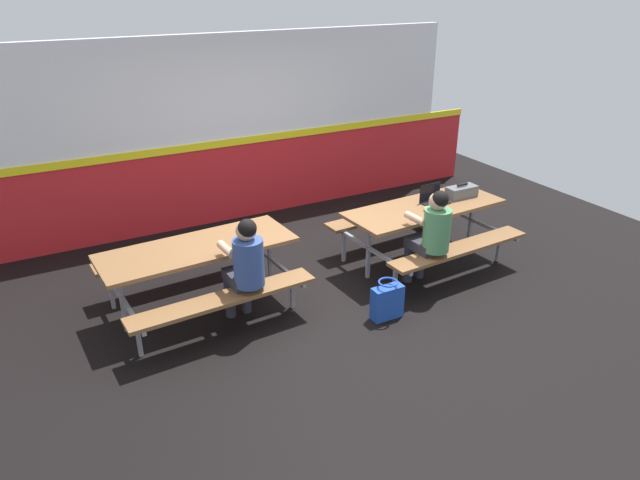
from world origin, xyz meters
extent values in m
cube|color=black|center=(0.00, 0.00, -0.01)|extent=(10.00, 10.00, 0.02)
cube|color=red|center=(0.00, 2.57, 0.55)|extent=(8.00, 0.12, 1.10)
cube|color=yellow|center=(0.00, 2.51, 1.15)|extent=(8.00, 0.03, 0.10)
cube|color=silver|center=(0.00, 2.57, 1.90)|extent=(6.72, 0.12, 1.40)
cube|color=brown|center=(-1.38, 0.30, 0.72)|extent=(2.05, 0.86, 0.04)
cube|color=brown|center=(-1.35, -0.34, 0.43)|extent=(1.92, 0.39, 0.04)
cube|color=brown|center=(-1.42, 0.93, 0.43)|extent=(1.92, 0.39, 0.04)
cube|color=gray|center=(-2.20, 0.25, 0.35)|extent=(0.04, 0.04, 0.70)
cube|color=gray|center=(-2.20, 0.25, 0.39)|extent=(0.13, 1.55, 0.04)
cube|color=gray|center=(-2.18, -0.26, 0.21)|extent=(0.04, 0.04, 0.41)
cube|color=gray|center=(-2.23, 0.76, 0.21)|extent=(0.04, 0.04, 0.41)
cube|color=gray|center=(-0.56, 0.34, 0.35)|extent=(0.04, 0.04, 0.70)
cube|color=gray|center=(-0.56, 0.34, 0.39)|extent=(0.13, 1.55, 0.04)
cube|color=gray|center=(-0.53, -0.16, 0.21)|extent=(0.04, 0.04, 0.41)
cube|color=gray|center=(-0.59, 0.85, 0.21)|extent=(0.04, 0.04, 0.41)
cube|color=brown|center=(1.38, 0.08, 0.72)|extent=(2.05, 0.86, 0.04)
cube|color=brown|center=(1.42, -0.56, 0.43)|extent=(1.92, 0.39, 0.04)
cube|color=brown|center=(1.35, 0.71, 0.43)|extent=(1.92, 0.39, 0.04)
cube|color=gray|center=(0.56, 0.03, 0.35)|extent=(0.04, 0.04, 0.70)
cube|color=gray|center=(0.56, 0.03, 0.39)|extent=(0.13, 1.55, 0.04)
cube|color=gray|center=(0.59, -0.48, 0.21)|extent=(0.04, 0.04, 0.41)
cube|color=gray|center=(0.53, 0.54, 0.21)|extent=(0.04, 0.04, 0.41)
cube|color=gray|center=(2.20, 0.12, 0.35)|extent=(0.04, 0.04, 0.70)
cube|color=gray|center=(2.20, 0.12, 0.39)|extent=(0.13, 1.55, 0.04)
cube|color=gray|center=(2.23, -0.38, 0.21)|extent=(0.04, 0.04, 0.41)
cube|color=gray|center=(2.18, 0.63, 0.21)|extent=(0.04, 0.04, 0.41)
cylinder|color=#2D2D38|center=(-1.17, 0.00, 0.23)|extent=(0.11, 0.11, 0.45)
cylinder|color=#2D2D38|center=(-0.99, 0.01, 0.23)|extent=(0.11, 0.11, 0.45)
cube|color=#2D2D38|center=(-1.08, -0.15, 0.51)|extent=(0.32, 0.40, 0.12)
cylinder|color=#334C8C|center=(-1.07, -0.32, 0.75)|extent=(0.30, 0.30, 0.48)
cylinder|color=tan|center=(-1.22, -0.13, 0.85)|extent=(0.10, 0.30, 0.08)
cylinder|color=tan|center=(-0.94, -0.11, 0.85)|extent=(0.10, 0.30, 0.08)
sphere|color=tan|center=(-1.07, -0.30, 1.08)|extent=(0.20, 0.20, 0.20)
sphere|color=black|center=(-1.07, -0.33, 1.11)|extent=(0.18, 0.18, 0.18)
cylinder|color=#2D2D38|center=(0.93, -0.26, 0.23)|extent=(0.11, 0.11, 0.45)
cylinder|color=#2D2D38|center=(1.11, -0.25, 0.23)|extent=(0.11, 0.11, 0.45)
cube|color=#2D2D38|center=(1.02, -0.41, 0.51)|extent=(0.32, 0.40, 0.12)
cylinder|color=#4C8C59|center=(1.03, -0.58, 0.75)|extent=(0.30, 0.30, 0.48)
cylinder|color=tan|center=(0.88, -0.39, 0.85)|extent=(0.10, 0.30, 0.08)
cylinder|color=tan|center=(1.16, -0.37, 0.85)|extent=(0.10, 0.30, 0.08)
sphere|color=tan|center=(1.03, -0.56, 1.08)|extent=(0.20, 0.20, 0.20)
sphere|color=black|center=(1.03, -0.59, 1.11)|extent=(0.18, 0.18, 0.18)
cube|color=black|center=(1.55, 0.09, 0.75)|extent=(0.33, 0.24, 0.01)
cube|color=black|center=(1.54, 0.19, 0.86)|extent=(0.32, 0.03, 0.21)
cube|color=#595B60|center=(1.98, 0.11, 0.81)|extent=(0.40, 0.18, 0.14)
cube|color=black|center=(1.98, 0.11, 0.91)|extent=(0.16, 0.02, 0.02)
cube|color=#3F724C|center=(2.19, 0.94, 0.22)|extent=(0.30, 0.18, 0.44)
cube|color=#3F724C|center=(2.19, 1.05, 0.15)|extent=(0.21, 0.04, 0.19)
cube|color=#1E47B2|center=(0.25, -0.81, 0.18)|extent=(0.34, 0.14, 0.36)
torus|color=#1E47B2|center=(0.25, -0.81, 0.42)|extent=(0.21, 0.21, 0.02)
camera|label=1|loc=(-2.87, -5.08, 3.31)|focal=32.71mm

